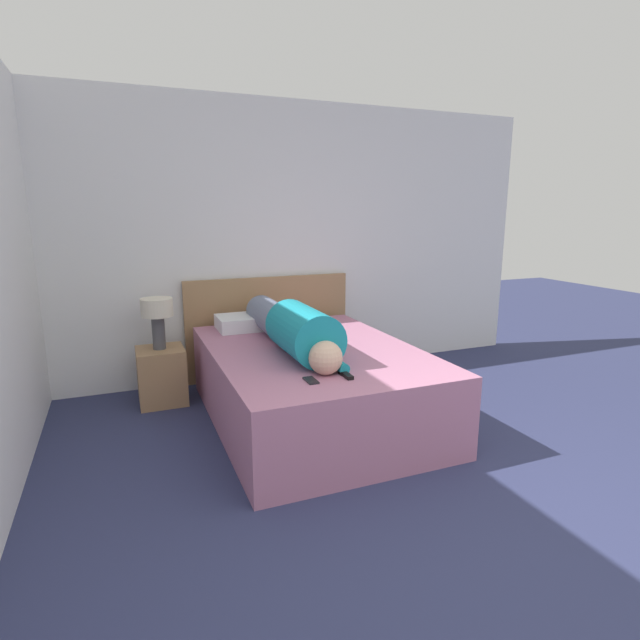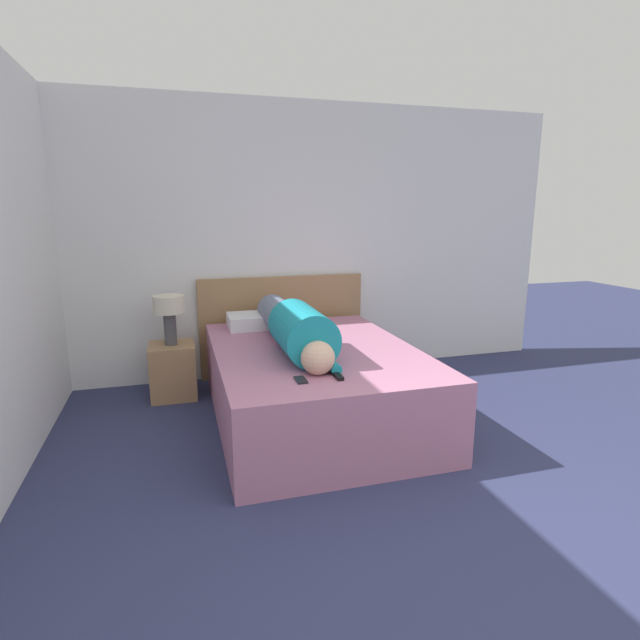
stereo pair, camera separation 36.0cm
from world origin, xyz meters
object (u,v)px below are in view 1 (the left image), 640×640
object	(u,v)px
person_lying	(293,328)
nightstand	(162,376)
pillow_near_headboard	(245,322)
cell_phone	(311,380)
bed	(312,384)
table_lamp	(157,313)
tv_remote	(346,375)

from	to	relation	value
person_lying	nightstand	bearing A→B (deg)	139.73
pillow_near_headboard	cell_phone	distance (m)	1.52
person_lying	bed	bearing A→B (deg)	-10.47
bed	pillow_near_headboard	distance (m)	0.94
table_lamp	pillow_near_headboard	xyz separation A→B (m)	(0.74, 0.01, -0.14)
nightstand	person_lying	distance (m)	1.29
cell_phone	nightstand	bearing A→B (deg)	117.22
pillow_near_headboard	tv_remote	xyz separation A→B (m)	(0.27, -1.52, -0.05)
cell_phone	tv_remote	bearing A→B (deg)	-0.52
pillow_near_headboard	tv_remote	bearing A→B (deg)	-79.78
bed	tv_remote	bearing A→B (deg)	-93.78
table_lamp	person_lying	size ratio (longest dim) A/B	0.26
nightstand	pillow_near_headboard	xyz separation A→B (m)	(0.74, 0.01, 0.40)
person_lying	cell_phone	size ratio (longest dim) A/B	12.60
nightstand	tv_remote	size ratio (longest dim) A/B	3.14
person_lying	pillow_near_headboard	size ratio (longest dim) A/B	3.38
bed	nightstand	size ratio (longest dim) A/B	4.41
nightstand	person_lying	size ratio (longest dim) A/B	0.29
person_lying	cell_phone	xyz separation A→B (m)	(-0.14, -0.73, -0.15)
nightstand	pillow_near_headboard	world-z (taller)	pillow_near_headboard
pillow_near_headboard	cell_phone	world-z (taller)	pillow_near_headboard
bed	cell_phone	bearing A→B (deg)	-111.93
bed	pillow_near_headboard	xyz separation A→B (m)	(-0.32, 0.81, 0.35)
cell_phone	table_lamp	bearing A→B (deg)	117.22
nightstand	cell_phone	world-z (taller)	cell_phone
table_lamp	person_lying	xyz separation A→B (m)	(0.91, -0.77, -0.04)
table_lamp	tv_remote	bearing A→B (deg)	-56.13
bed	nightstand	bearing A→B (deg)	142.94
bed	pillow_near_headboard	world-z (taller)	pillow_near_headboard
bed	pillow_near_headboard	size ratio (longest dim) A/B	4.29
bed	person_lying	world-z (taller)	person_lying
nightstand	pillow_near_headboard	size ratio (longest dim) A/B	0.97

